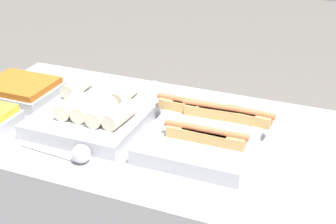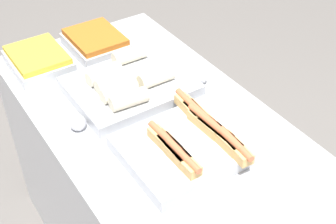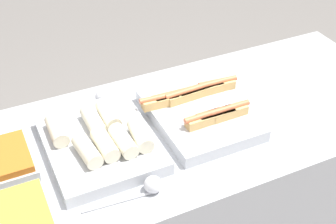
# 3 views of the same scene
# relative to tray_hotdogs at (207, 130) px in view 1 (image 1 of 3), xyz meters

# --- Properties ---
(tray_hotdogs) EXTENTS (0.41, 0.44, 0.10)m
(tray_hotdogs) POSITION_rel_tray_hotdogs_xyz_m (0.00, 0.00, 0.00)
(tray_hotdogs) COLOR #B7BABF
(tray_hotdogs) RESTS_ON counter
(tray_wraps) EXTENTS (0.37, 0.45, 0.11)m
(tray_wraps) POSITION_rel_tray_hotdogs_xyz_m (-0.40, -0.01, 0.00)
(tray_wraps) COLOR #B7BABF
(tray_wraps) RESTS_ON counter
(tray_side_back) EXTENTS (0.27, 0.22, 0.07)m
(tray_side_back) POSITION_rel_tray_hotdogs_xyz_m (-0.76, 0.03, -0.00)
(tray_side_back) COLOR #B7BABF
(tray_side_back) RESTS_ON counter
(serving_spoon_near) EXTENTS (0.26, 0.06, 0.06)m
(serving_spoon_near) POSITION_rel_tray_hotdogs_xyz_m (-0.32, -0.27, -0.01)
(serving_spoon_near) COLOR silver
(serving_spoon_near) RESTS_ON counter
(serving_spoon_far) EXTENTS (0.29, 0.06, 0.06)m
(serving_spoon_far) POSITION_rel_tray_hotdogs_xyz_m (-0.31, 0.25, -0.01)
(serving_spoon_far) COLOR silver
(serving_spoon_far) RESTS_ON counter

